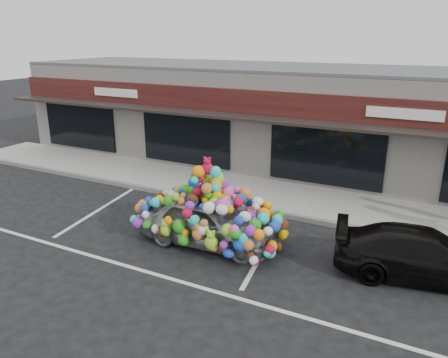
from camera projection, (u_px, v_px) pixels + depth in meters
The scene contains 9 objects.
ground at pixel (175, 231), 13.04m from camera, with size 90.00×90.00×0.00m, color black.
shop_building at pixel (278, 115), 19.49m from camera, with size 24.00×7.20×4.31m.
sidewalk at pixel (234, 189), 16.39m from camera, with size 26.00×3.00×0.15m, color gray.
kerb at pixel (215, 202), 15.13m from camera, with size 26.00×0.18×0.16m, color slate.
parking_stripe_left at pixel (98, 210), 14.59m from camera, with size 0.12×4.40×0.01m, color silver.
parking_stripe_mid at pixel (265, 248), 11.99m from camera, with size 0.12×4.40×0.01m, color silver.
lane_line at pixel (193, 285), 10.23m from camera, with size 14.00×0.12×0.01m, color silver.
toy_car at pixel (208, 216), 12.04m from camera, with size 2.86×4.28×2.44m.
black_sedan at pixel (424, 255), 10.38m from camera, with size 4.17×1.69×1.21m, color black.
Camera 1 is at (6.73, -9.91, 5.59)m, focal length 35.00 mm.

